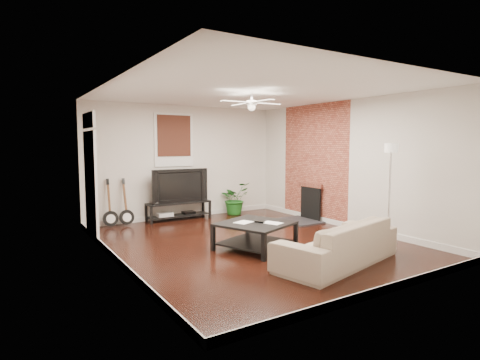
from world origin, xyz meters
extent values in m
cube|color=black|center=(0.00, 0.00, 0.00)|extent=(5.00, 6.00, 0.01)
cube|color=white|center=(0.00, 0.00, 2.80)|extent=(5.00, 6.00, 0.01)
cube|color=silver|center=(0.00, 3.00, 1.40)|extent=(5.00, 0.01, 2.80)
cube|color=silver|center=(0.00, -3.00, 1.40)|extent=(5.00, 0.01, 2.80)
cube|color=silver|center=(-2.50, 0.00, 1.40)|extent=(0.01, 6.00, 2.80)
cube|color=silver|center=(2.50, 0.00, 1.40)|extent=(0.01, 6.00, 2.80)
cube|color=brown|center=(2.49, 1.00, 1.40)|extent=(0.02, 2.20, 2.80)
cube|color=black|center=(2.20, 1.00, 0.46)|extent=(0.80, 1.10, 0.92)
cube|color=#3C1910|center=(-0.30, 2.97, 1.95)|extent=(1.00, 0.06, 1.30)
cube|color=white|center=(-2.46, 1.90, 1.25)|extent=(0.08, 1.00, 2.50)
cube|color=black|center=(-0.28, 2.78, 0.22)|extent=(1.57, 0.42, 0.44)
imported|color=black|center=(-0.28, 2.80, 0.85)|extent=(1.41, 0.18, 0.81)
cube|color=black|center=(-0.19, -0.41, 0.24)|extent=(1.46, 1.46, 0.47)
imported|color=#C4AA93|center=(0.41, -1.79, 0.33)|extent=(2.43, 1.39, 0.67)
imported|color=#1A5E1B|center=(1.25, 2.66, 0.42)|extent=(0.90, 0.82, 0.85)
camera|label=1|loc=(-3.98, -5.96, 1.85)|focal=28.97mm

